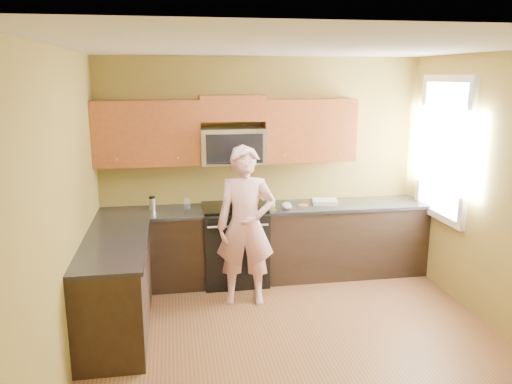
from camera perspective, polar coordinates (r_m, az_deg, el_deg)
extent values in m
plane|color=brown|center=(4.94, 5.02, -17.09)|extent=(4.00, 4.00, 0.00)
plane|color=white|center=(4.28, 5.76, 16.01)|extent=(4.00, 4.00, 0.00)
plane|color=olive|center=(6.32, 0.74, 2.80)|extent=(4.00, 0.00, 4.00)
plane|color=olive|center=(2.65, 16.75, -12.66)|extent=(4.00, 0.00, 4.00)
plane|color=olive|center=(4.37, -20.96, -2.76)|extent=(0.00, 4.00, 4.00)
plane|color=olive|center=(5.29, 26.82, -0.66)|extent=(0.00, 4.00, 4.00)
cube|color=black|center=(6.27, 1.20, -5.90)|extent=(4.00, 0.60, 0.88)
cube|color=black|center=(5.18, -15.54, -10.60)|extent=(0.60, 1.60, 0.88)
cube|color=black|center=(6.12, 1.24, -1.85)|extent=(4.00, 0.62, 0.04)
cube|color=black|center=(5.01, -15.75, -5.77)|extent=(0.62, 1.60, 0.04)
cube|color=brown|center=(6.01, -2.76, 9.46)|extent=(0.76, 0.33, 0.30)
imported|color=pink|center=(5.50, -1.17, -3.86)|extent=(0.70, 0.51, 1.75)
cube|color=#B27F47|center=(6.18, 5.37, -1.50)|extent=(0.12, 0.12, 0.01)
ellipsoid|color=silver|center=(6.11, 3.44, -1.43)|extent=(0.14, 0.15, 0.06)
ellipsoid|color=silver|center=(6.00, 3.53, -1.66)|extent=(0.14, 0.15, 0.07)
cube|color=white|center=(6.32, 7.78, -1.07)|extent=(0.34, 0.29, 0.05)
cylinder|color=silver|center=(6.09, -7.81, -1.29)|extent=(0.09, 0.09, 0.12)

